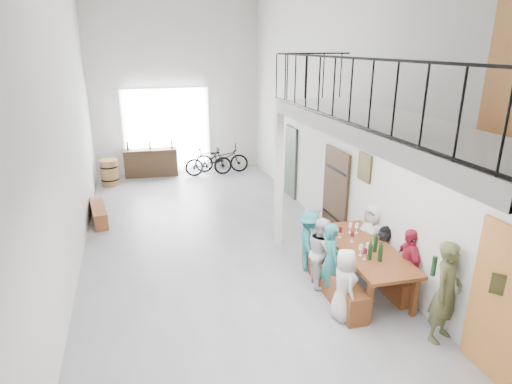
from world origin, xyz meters
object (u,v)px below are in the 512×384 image
object	(u,v)px
bench_inner	(332,279)
oak_barrel	(110,173)
serving_counter	(151,163)
bicycle_near	(221,158)
side_bench	(99,213)
tasting_table	(365,252)
host_standing	(446,292)

from	to	relation	value
bench_inner	oak_barrel	xyz separation A→B (m)	(-3.91, 7.46, 0.16)
bench_inner	serving_counter	distance (m)	8.55
serving_counter	bicycle_near	distance (m)	2.33
side_bench	oak_barrel	xyz separation A→B (m)	(0.19, 2.92, 0.20)
tasting_table	oak_barrel	world-z (taller)	oak_barrel
oak_barrel	host_standing	xyz separation A→B (m)	(4.89, -9.08, 0.38)
side_bench	host_standing	bearing A→B (deg)	-50.47
tasting_table	oak_barrel	size ratio (longest dim) A/B	2.92
serving_counter	bicycle_near	xyz separation A→B (m)	(2.32, -0.22, 0.02)
tasting_table	bicycle_near	xyz separation A→B (m)	(-0.88, 7.94, -0.23)
side_bench	host_standing	size ratio (longest dim) A/B	0.91
oak_barrel	bench_inner	bearing A→B (deg)	-62.33
tasting_table	serving_counter	distance (m)	8.77
host_standing	oak_barrel	bearing A→B (deg)	94.67
host_standing	bicycle_near	bearing A→B (deg)	73.92
tasting_table	bench_inner	xyz separation A→B (m)	(-0.60, 0.02, -0.46)
bench_inner	bicycle_near	distance (m)	7.93
side_bench	host_standing	distance (m)	8.01
bench_inner	side_bench	xyz separation A→B (m)	(-4.10, 4.54, -0.05)
host_standing	bench_inner	bearing A→B (deg)	97.48
serving_counter	oak_barrel	bearing A→B (deg)	-147.94
bench_inner	serving_counter	world-z (taller)	serving_counter
side_bench	oak_barrel	world-z (taller)	oak_barrel
bench_inner	oak_barrel	bearing A→B (deg)	120.23
tasting_table	serving_counter	xyz separation A→B (m)	(-3.20, 8.16, -0.26)
tasting_table	bench_inner	distance (m)	0.75
bench_inner	tasting_table	bearing A→B (deg)	0.46
host_standing	bicycle_near	size ratio (longest dim) A/B	0.87
bench_inner	host_standing	distance (m)	1.97
side_bench	serving_counter	xyz separation A→B (m)	(1.50, 3.60, 0.25)
oak_barrel	host_standing	world-z (taller)	host_standing
side_bench	tasting_table	bearing A→B (deg)	-44.14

